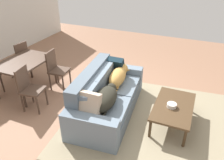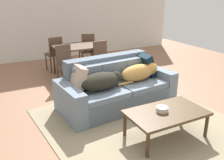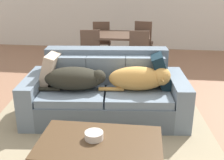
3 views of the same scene
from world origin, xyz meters
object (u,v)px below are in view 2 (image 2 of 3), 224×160
dining_chair_near_left (66,63)px  dining_chair_far_right (87,49)px  throw_pillow_by_left_arm (77,79)px  bowl_on_coffee_table (162,109)px  couch (116,88)px  dog_on_left_cushion (101,81)px  dining_chair_far_left (55,52)px  dog_on_right_cushion (140,72)px  throw_pillow_by_right_arm (145,65)px  coffee_table (166,114)px  dining_table (78,49)px  dining_chair_near_right (102,58)px

dining_chair_near_left → dining_chair_far_right: (0.96, 1.10, 0.02)m
throw_pillow_by_left_arm → bowl_on_coffee_table: (0.82, -1.25, -0.20)m
bowl_on_coffee_table → throw_pillow_by_left_arm: bearing=123.3°
couch → dog_on_left_cushion: 0.49m
bowl_on_coffee_table → dining_chair_far_left: 3.85m
dog_on_right_cushion → dining_chair_far_left: 2.79m
throw_pillow_by_right_arm → bowl_on_coffee_table: (-0.67, -1.40, -0.20)m
coffee_table → dining_table: bearing=92.3°
dining_chair_near_right → dining_chair_far_right: size_ratio=0.96×
throw_pillow_by_left_arm → dog_on_right_cushion: bearing=-3.5°
dog_on_left_cushion → dining_chair_near_left: dining_chair_near_left is taller
throw_pillow_by_left_arm → dining_table: (0.75, 1.98, 0.04)m
coffee_table → dining_chair_far_left: size_ratio=1.22×
dining_chair_far_left → throw_pillow_by_left_arm: bearing=76.4°
throw_pillow_by_right_arm → dining_chair_far_right: bearing=96.7°
couch → dining_chair_far_left: 2.59m
dog_on_left_cushion → bowl_on_coffee_table: dog_on_left_cushion is taller
dining_chair_near_right → throw_pillow_by_left_arm: bearing=-133.3°
coffee_table → dining_chair_near_left: bearing=102.9°
coffee_table → throw_pillow_by_right_arm: bearing=66.9°
throw_pillow_by_left_arm → dining_chair_near_right: dining_chair_near_right is taller
couch → throw_pillow_by_right_arm: 0.82m
dog_on_left_cushion → bowl_on_coffee_table: 1.19m
dog_on_left_cushion → dining_chair_far_right: dining_chair_far_right is taller
dog_on_right_cushion → dining_table: dining_table is taller
couch → dining_chair_near_right: 1.50m
bowl_on_coffee_table → dining_chair_far_left: size_ratio=0.19×
dog_on_left_cushion → dining_chair_far_right: (0.83, 2.71, -0.07)m
dining_chair_near_left → dining_chair_near_right: size_ratio=1.00×
dog_on_left_cushion → dog_on_right_cushion: bearing=0.1°
couch → coffee_table: size_ratio=1.94×
coffee_table → dining_chair_near_left: dining_chair_near_left is taller
dog_on_right_cushion → dining_chair_far_left: size_ratio=0.98×
throw_pillow_by_right_arm → coffee_table: throw_pillow_by_right_arm is taller
couch → dining_table: couch is taller
couch → throw_pillow_by_left_arm: bearing=176.0°
dining_chair_far_right → dining_chair_near_right: bearing=92.7°
bowl_on_coffee_table → throw_pillow_by_right_arm: bearing=64.4°
dog_on_right_cushion → dining_chair_far_right: 2.63m
coffee_table → dining_chair_far_left: (-0.59, 3.85, 0.15)m
dining_chair_near_left → dining_chair_far_left: (0.04, 1.10, 0.02)m
dog_on_right_cushion → coffee_table: bearing=-111.1°
throw_pillow_by_right_arm → dining_chair_near_right: dining_chair_near_right is taller
throw_pillow_by_right_arm → dining_chair_near_right: 1.35m
couch → dining_table: bearing=84.6°
couch → dog_on_right_cushion: size_ratio=2.42×
dog_on_left_cushion → throw_pillow_by_left_arm: bearing=152.0°
coffee_table → dining_chair_near_right: (0.27, 2.74, 0.14)m
bowl_on_coffee_table → dining_chair_far_right: 3.83m
dining_chair_near_right → couch: bearing=-110.5°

